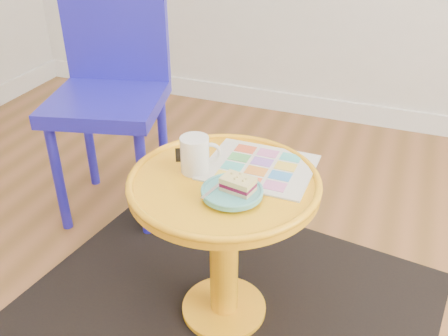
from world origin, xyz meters
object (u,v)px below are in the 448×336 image
(newspaper, at_px, (259,167))
(side_table, at_px, (224,222))
(chair, at_px, (111,80))
(mug, at_px, (196,154))
(plate, at_px, (232,192))

(newspaper, bearing_deg, side_table, -125.58)
(side_table, distance_m, chair, 0.84)
(chair, bearing_deg, side_table, -49.90)
(newspaper, distance_m, mug, 0.19)
(chair, xyz_separation_m, plate, (0.72, -0.55, -0.02))
(side_table, xyz_separation_m, chair, (-0.67, 0.48, 0.18))
(newspaper, bearing_deg, mug, -153.39)
(side_table, height_order, mug, mug)
(newspaper, height_order, plate, plate)
(side_table, height_order, chair, chair)
(side_table, bearing_deg, chair, 144.43)
(side_table, height_order, plate, plate)
(plate, bearing_deg, mug, 147.88)
(chair, distance_m, plate, 0.91)
(chair, relative_size, newspaper, 3.10)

